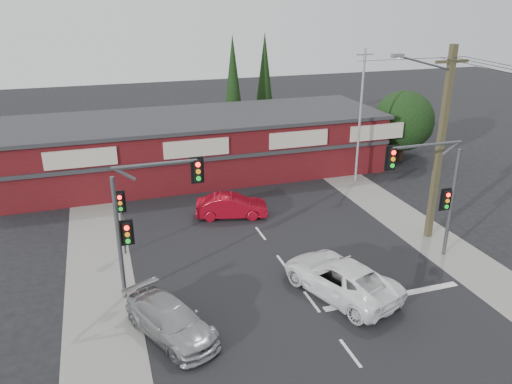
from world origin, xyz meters
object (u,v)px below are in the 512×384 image
object	(u,v)px
white_suv	(340,277)
utility_pole	(439,140)
shop_building	(200,145)
red_sedan	(232,206)
silver_suv	(171,320)

from	to	relation	value
white_suv	utility_pole	bearing A→B (deg)	-173.17
white_suv	shop_building	size ratio (longest dim) A/B	0.20
white_suv	red_sedan	world-z (taller)	white_suv
shop_building	silver_suv	bearing A→B (deg)	-105.37
shop_building	utility_pole	world-z (taller)	utility_pole
shop_building	utility_pole	distance (m)	17.15
silver_suv	shop_building	size ratio (longest dim) A/B	0.17
shop_building	utility_pole	size ratio (longest dim) A/B	2.73
utility_pole	white_suv	bearing A→B (deg)	-153.07
red_sedan	white_suv	bearing A→B (deg)	-151.79
shop_building	utility_pole	xyz separation A→B (m)	(9.36, -14.00, 3.26)
silver_suv	utility_pole	distance (m)	15.68
red_sedan	silver_suv	bearing A→B (deg)	166.77
silver_suv	red_sedan	size ratio (longest dim) A/B	1.10
white_suv	silver_suv	distance (m)	7.46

